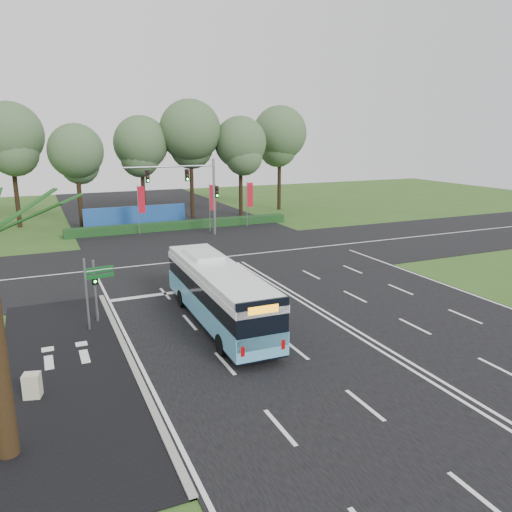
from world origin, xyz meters
The scene contains 16 objects.
ground centered at (0.00, 0.00, 0.00)m, with size 120.00×120.00×0.00m, color #32531B.
road_main centered at (0.00, 0.00, 0.02)m, with size 20.00×120.00×0.04m, color black.
road_cross centered at (0.00, 12.00, 0.03)m, with size 120.00×14.00×0.05m, color black.
bike_path centered at (-12.50, -3.00, 0.03)m, with size 5.00×18.00×0.06m, color black.
kerb_strip centered at (-10.10, -3.00, 0.06)m, with size 0.25×18.00×0.12m, color gray.
city_bus centered at (-5.30, -0.67, 1.59)m, with size 2.55×11.07×3.16m.
pedestrian_signal centered at (-10.76, 2.00, 1.75)m, with size 0.29×0.41×3.21m.
street_sign centered at (-10.95, 1.07, 2.28)m, with size 1.39×0.24×3.57m.
utility_cabinet centered at (-13.81, -4.73, 0.48)m, with size 0.57×0.48×0.96m, color beige.
banner_flag_left centered at (-4.15, 23.37, 3.00)m, with size 0.68×0.10×4.60m.
banner_flag_mid centered at (2.40, 22.29, 2.98)m, with size 0.68×0.09×4.57m.
banner_flag_right centered at (6.60, 23.06, 2.96)m, with size 0.67×0.07×4.54m.
traffic_light_gantry centered at (0.21, 20.50, 4.66)m, with size 8.41×0.28×7.00m.
hedge centered at (0.00, 24.50, 0.40)m, with size 22.00×1.20×0.80m, color #123316.
blue_hoarding centered at (-4.00, 27.00, 1.10)m, with size 10.00×0.30×2.20m, color #1B4B97.
eucalyptus_row centered at (-2.10, 31.24, 8.70)m, with size 41.00×8.94×12.81m.
Camera 1 is at (-13.12, -22.68, 9.24)m, focal length 35.00 mm.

